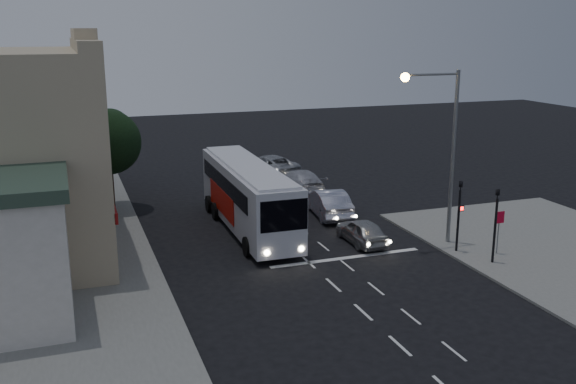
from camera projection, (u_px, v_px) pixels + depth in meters
name	position (u px, v px, depth m)	size (l,w,h in m)	color
ground	(325.00, 277.00, 29.50)	(120.00, 120.00, 0.00)	black
sidewalk_far	(28.00, 253.00, 32.56)	(12.00, 50.00, 0.12)	slate
road_markings	(323.00, 251.00, 32.93)	(8.00, 30.55, 0.01)	silver
tour_bus	(248.00, 194.00, 36.05)	(2.94, 12.39, 3.79)	silver
car_suv	(362.00, 231.00, 34.01)	(1.59, 3.95, 1.35)	#A8A8A8
car_sedan_a	(328.00, 203.00, 38.97)	(1.77, 5.07, 1.67)	#B8B8CA
car_sedan_b	(300.00, 181.00, 44.72)	(2.20, 5.41, 1.57)	#BBBBC1
car_sedan_c	(268.00, 165.00, 49.88)	(2.66, 5.76, 1.60)	#A3A5A9
traffic_signal_main	(459.00, 207.00, 32.08)	(0.25, 0.35, 4.10)	black
traffic_signal_side	(496.00, 217.00, 30.50)	(0.18, 0.15, 4.10)	black
regulatory_sign	(499.00, 225.00, 31.91)	(0.45, 0.12, 2.20)	slate
streetlight	(443.00, 138.00, 32.48)	(3.32, 0.44, 9.00)	slate
low_building_north	(21.00, 148.00, 42.53)	(9.40, 9.40, 6.50)	beige
street_tree	(108.00, 139.00, 39.43)	(4.00, 4.00, 6.20)	black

